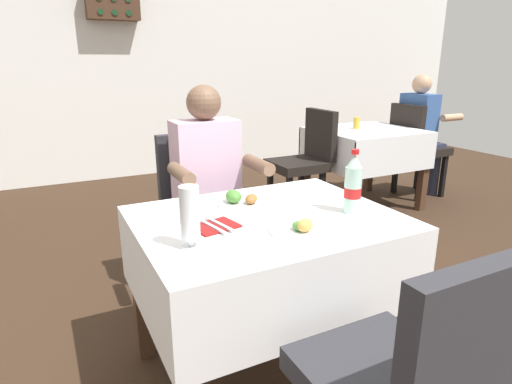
{
  "coord_description": "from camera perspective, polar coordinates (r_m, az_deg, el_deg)",
  "views": [
    {
      "loc": [
        -0.72,
        -1.55,
        1.38
      ],
      "look_at": [
        0.08,
        0.02,
        0.84
      ],
      "focal_mm": 30.05,
      "sensor_mm": 36.0,
      "label": 1
    }
  ],
  "objects": [
    {
      "name": "wall_bottle_rack",
      "position": [
        5.38,
        -18.61,
        23.11
      ],
      "size": [
        0.56,
        0.21,
        0.42
      ],
      "color": "#472D1E"
    },
    {
      "name": "background_table_tumbler",
      "position": [
        4.27,
        13.24,
        8.94
      ],
      "size": [
        0.06,
        0.06,
        0.11
      ],
      "primitive_type": "cylinder",
      "color": "gold",
      "rests_on": "background_dining_table"
    },
    {
      "name": "background_chair_left",
      "position": [
        3.89,
        6.55,
        4.63
      ],
      "size": [
        0.5,
        0.44,
        0.97
      ],
      "color": "black",
      "rests_on": "ground"
    },
    {
      "name": "main_dining_table",
      "position": [
        1.85,
        1.41,
        -8.52
      ],
      "size": [
        1.07,
        0.84,
        0.76
      ],
      "color": "white",
      "rests_on": "ground"
    },
    {
      "name": "background_dining_table",
      "position": [
        4.29,
        14.25,
        5.65
      ],
      "size": [
        0.95,
        0.87,
        0.76
      ],
      "color": "white",
      "rests_on": "ground"
    },
    {
      "name": "background_chair_right",
      "position": [
        4.76,
        20.51,
        5.94
      ],
      "size": [
        0.5,
        0.44,
        0.97
      ],
      "color": "black",
      "rests_on": "ground"
    },
    {
      "name": "ground_plane",
      "position": [
        2.19,
        -1.59,
        -21.9
      ],
      "size": [
        11.0,
        11.0,
        0.0
      ],
      "primitive_type": "plane",
      "color": "#382619"
    },
    {
      "name": "plate_near_camera",
      "position": [
        1.63,
        5.96,
        -4.88
      ],
      "size": [
        0.23,
        0.23,
        0.06
      ],
      "color": "white",
      "rests_on": "main_dining_table"
    },
    {
      "name": "chair_near_camera_side",
      "position": [
        1.32,
        19.65,
        -22.61
      ],
      "size": [
        0.44,
        0.5,
        0.97
      ],
      "color": "#2D2D33",
      "rests_on": "ground"
    },
    {
      "name": "back_wall",
      "position": [
        5.48,
        -20.17,
        16.86
      ],
      "size": [
        11.0,
        0.12,
        2.92
      ],
      "primitive_type": "cube",
      "color": "white",
      "rests_on": "ground"
    },
    {
      "name": "seated_diner_far",
      "position": [
        2.41,
        -6.13,
        0.87
      ],
      "size": [
        0.5,
        0.46,
        1.26
      ],
      "color": "#282D42",
      "rests_on": "ground"
    },
    {
      "name": "beer_glass_left",
      "position": [
        1.47,
        -8.81,
        -3.27
      ],
      "size": [
        0.07,
        0.07,
        0.22
      ],
      "color": "white",
      "rests_on": "main_dining_table"
    },
    {
      "name": "napkin_cutlery_set",
      "position": [
        1.68,
        -5.46,
        -4.53
      ],
      "size": [
        0.19,
        0.2,
        0.01
      ],
      "color": "maroon",
      "rests_on": "main_dining_table"
    },
    {
      "name": "chair_far_diner_seat",
      "position": [
        2.55,
        -7.21,
        -1.96
      ],
      "size": [
        0.44,
        0.5,
        0.97
      ],
      "color": "#2D2D33",
      "rests_on": "ground"
    },
    {
      "name": "background_patron",
      "position": [
        4.77,
        21.11,
        7.82
      ],
      "size": [
        0.46,
        0.5,
        1.26
      ],
      "color": "#282D42",
      "rests_on": "ground"
    },
    {
      "name": "plate_far_diner",
      "position": [
        1.92,
        -1.89,
        -1.17
      ],
      "size": [
        0.24,
        0.24,
        0.07
      ],
      "color": "white",
      "rests_on": "main_dining_table"
    },
    {
      "name": "cola_bottle_primary",
      "position": [
        1.84,
        12.78,
        0.85
      ],
      "size": [
        0.07,
        0.07,
        0.27
      ],
      "color": "silver",
      "rests_on": "main_dining_table"
    }
  ]
}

